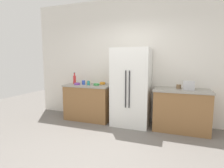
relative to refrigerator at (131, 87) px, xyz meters
The scene contains 14 objects.
ground_plane 1.83m from the refrigerator, 94.20° to the right, with size 10.64×10.64×0.00m, color slate.
kitchen_back_panel 0.74m from the refrigerator, 106.55° to the left, with size 5.32×0.10×3.00m, color silver.
counter_left 1.19m from the refrigerator, behind, with size 1.17×0.65×0.89m.
counter_right 1.17m from the refrigerator, ahead, with size 1.14×0.65×0.89m.
refrigerator is the anchor object (origin of this frame).
toaster 1.22m from the refrigerator, ahead, with size 0.22×0.15×0.18m, color silver.
bottle_a 1.54m from the refrigerator, behind, with size 0.07×0.07×0.29m.
cup_a 1.07m from the refrigerator, behind, with size 0.07×0.07×0.10m, color teal.
cup_b 1.23m from the refrigerator, behind, with size 0.08×0.08×0.10m, color blue.
cup_c 1.19m from the refrigerator, behind, with size 0.09×0.09×0.07m, color yellow.
cup_d 1.03m from the refrigerator, ahead, with size 0.10×0.10×0.09m, color brown.
bowl_a 0.86m from the refrigerator, behind, with size 0.15×0.15×0.05m, color green.
bowl_b 0.81m from the refrigerator, 167.60° to the left, with size 0.14×0.14×0.06m, color orange.
bowl_c 1.36m from the refrigerator, behind, with size 0.14×0.14×0.05m, color purple.
Camera 1 is at (1.06, -2.32, 1.48)m, focal length 28.22 mm.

